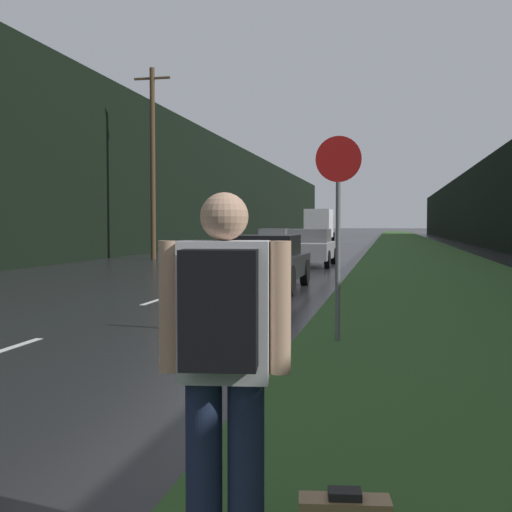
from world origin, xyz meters
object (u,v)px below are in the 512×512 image
at_px(car_passing_far, 309,247).
at_px(car_oncoming, 275,240).
at_px(hitchhiker_with_backpack, 224,357).
at_px(stop_sign, 338,218).
at_px(delivery_truck, 320,224).
at_px(car_passing_near, 264,262).

relative_size(car_passing_far, car_oncoming, 1.05).
bearing_deg(hitchhiker_with_backpack, car_passing_far, 88.17).
height_order(stop_sign, car_passing_far, stop_sign).
bearing_deg(car_oncoming, hitchhiker_with_backpack, -80.31).
bearing_deg(stop_sign, car_oncoming, 101.76).
bearing_deg(delivery_truck, car_passing_far, -84.54).
xyz_separation_m(car_passing_near, car_oncoming, (-3.72, 22.62, 0.01)).
bearing_deg(car_passing_near, car_passing_far, -90.00).
bearing_deg(delivery_truck, car_oncoming, -90.00).
relative_size(stop_sign, car_passing_near, 0.66).
relative_size(hitchhiker_with_backpack, car_oncoming, 0.43).
bearing_deg(car_passing_near, delivery_truck, -85.62).
height_order(hitchhiker_with_backpack, car_passing_far, hitchhiker_with_backpack).
bearing_deg(car_passing_near, stop_sign, 109.11).
bearing_deg(hitchhiker_with_backpack, car_oncoming, 91.85).
bearing_deg(stop_sign, car_passing_near, 109.11).
xyz_separation_m(stop_sign, hitchhiker_with_backpack, (-0.05, -6.25, -0.73)).
relative_size(stop_sign, car_passing_far, 0.66).
distance_m(stop_sign, car_oncoming, 30.45).
bearing_deg(delivery_truck, hitchhiker_with_backpack, -84.34).
relative_size(car_passing_far, delivery_truck, 0.66).
height_order(car_oncoming, delivery_truck, delivery_truck).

